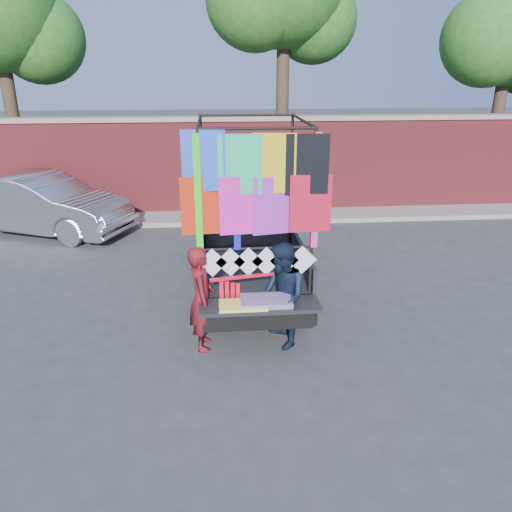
{
  "coord_description": "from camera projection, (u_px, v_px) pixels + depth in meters",
  "views": [
    {
      "loc": [
        -1.04,
        -6.55,
        3.78
      ],
      "look_at": [
        -0.45,
        0.17,
        1.24
      ],
      "focal_mm": 35.0,
      "sensor_mm": 36.0,
      "label": 1
    }
  ],
  "objects": [
    {
      "name": "ground",
      "position": [
        287.0,
        336.0,
        7.53
      ],
      "size": [
        90.0,
        90.0,
        0.0
      ],
      "primitive_type": "plane",
      "color": "#38383A",
      "rests_on": "ground"
    },
    {
      "name": "brick_wall",
      "position": [
        251.0,
        165.0,
        13.59
      ],
      "size": [
        30.0,
        0.45,
        2.61
      ],
      "color": "maroon",
      "rests_on": "ground"
    },
    {
      "name": "curb",
      "position": [
        253.0,
        216.0,
        13.38
      ],
      "size": [
        30.0,
        1.2,
        0.12
      ],
      "primitive_type": "cube",
      "color": "gray",
      "rests_on": "ground"
    },
    {
      "name": "pickup_truck",
      "position": [
        246.0,
        239.0,
        9.35
      ],
      "size": [
        1.95,
        4.91,
        3.09
      ],
      "color": "black",
      "rests_on": "ground"
    },
    {
      "name": "sedan",
      "position": [
        42.0,
        204.0,
        12.0
      ],
      "size": [
        4.61,
        3.1,
        1.44
      ],
      "primitive_type": "imported",
      "rotation": [
        0.0,
        0.0,
        1.17
      ],
      "color": "#B7BBBF",
      "rests_on": "ground"
    },
    {
      "name": "woman",
      "position": [
        202.0,
        298.0,
        6.98
      ],
      "size": [
        0.39,
        0.57,
        1.53
      ],
      "primitive_type": "imported",
      "rotation": [
        0.0,
        0.0,
        1.62
      ],
      "color": "maroon",
      "rests_on": "ground"
    },
    {
      "name": "man",
      "position": [
        282.0,
        296.0,
        7.03
      ],
      "size": [
        0.73,
        0.86,
        1.55
      ],
      "primitive_type": "imported",
      "rotation": [
        0.0,
        0.0,
        -1.37
      ],
      "color": "#141D32",
      "rests_on": "ground"
    },
    {
      "name": "streamer_bundle",
      "position": [
        235.0,
        290.0,
        6.95
      ],
      "size": [
        0.9,
        0.22,
        0.63
      ],
      "color": "red",
      "rests_on": "ground"
    }
  ]
}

